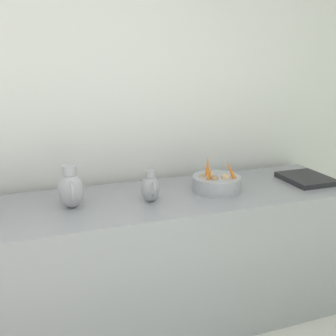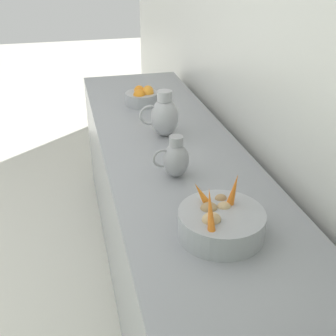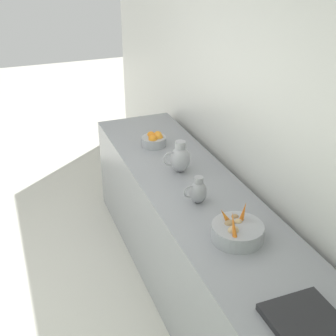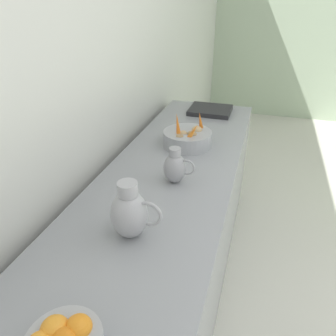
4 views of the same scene
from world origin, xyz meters
name	(u,v)px [view 4 (image 4 of 4)]	position (x,y,z in m)	size (l,w,h in m)	color
tile_wall_left	(104,50)	(-1.95, 0.71, 1.50)	(0.10, 7.72, 3.00)	silver
prep_counter	(157,261)	(-1.48, 0.21, 0.45)	(0.72, 3.09, 0.91)	gray
vegetable_colander	(188,138)	(-1.47, 0.82, 0.96)	(0.32, 0.32, 0.23)	#9EA0A5
metal_pitcher_tall	(130,213)	(-1.47, -0.10, 1.02)	(0.21, 0.15, 0.25)	#A3A3A8
metal_pitcher_short	(175,167)	(-1.42, 0.36, 1.00)	(0.17, 0.12, 0.20)	#939399
counter_sink_basin	(210,110)	(-1.44, 1.52, 0.93)	(0.34, 0.30, 0.04)	#232326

